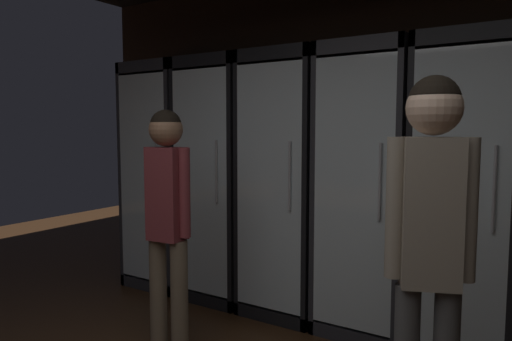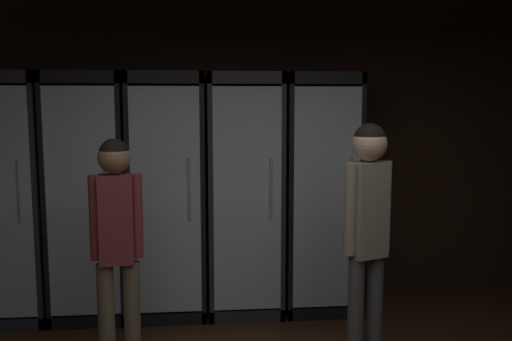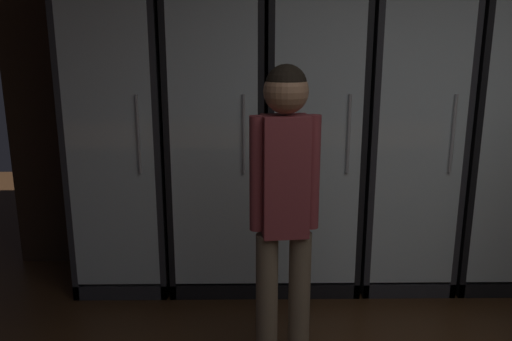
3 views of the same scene
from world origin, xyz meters
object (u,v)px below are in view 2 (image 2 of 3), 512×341
(cooler_far_left, at_px, (12,199))
(shopper_near, at_px, (117,234))
(cooler_far_right, at_px, (318,195))
(cooler_center, at_px, (169,197))
(cooler_left, at_px, (91,198))
(cooler_right, at_px, (244,196))
(shopper_far, at_px, (368,220))

(cooler_far_left, distance_m, shopper_near, 1.57)
(cooler_far_right, relative_size, shopper_near, 1.30)
(cooler_far_left, xyz_separation_m, cooler_far_right, (2.64, 0.00, -0.01))
(cooler_far_left, relative_size, cooler_center, 1.00)
(cooler_far_left, bearing_deg, cooler_left, -0.11)
(cooler_far_left, distance_m, cooler_right, 1.98)
(cooler_far_left, distance_m, shopper_far, 3.00)
(cooler_far_left, xyz_separation_m, cooler_center, (1.32, -0.00, -0.01))
(shopper_near, bearing_deg, cooler_right, 51.44)
(cooler_right, distance_m, cooler_far_right, 0.66)
(shopper_near, xyz_separation_m, shopper_far, (1.63, -0.17, 0.10))
(cooler_far_right, bearing_deg, cooler_left, -179.96)
(cooler_left, distance_m, cooler_right, 1.32)
(cooler_center, relative_size, shopper_near, 1.30)
(shopper_near, bearing_deg, cooler_far_right, 36.28)
(cooler_far_right, height_order, shopper_far, cooler_far_right)
(cooler_far_left, relative_size, shopper_near, 1.30)
(cooler_center, xyz_separation_m, shopper_far, (1.37, -1.33, 0.06))
(cooler_center, distance_m, cooler_far_right, 1.32)
(cooler_left, bearing_deg, cooler_far_left, 179.89)
(cooler_center, bearing_deg, shopper_far, -44.12)
(cooler_far_left, xyz_separation_m, cooler_right, (1.98, -0.00, -0.01))
(shopper_far, bearing_deg, shopper_near, 174.17)
(shopper_near, bearing_deg, cooler_center, 77.18)
(cooler_far_left, height_order, shopper_far, cooler_far_left)
(shopper_far, bearing_deg, cooler_far_right, 92.20)
(cooler_far_left, distance_m, cooler_far_right, 2.64)
(cooler_far_left, bearing_deg, cooler_right, -0.04)
(cooler_center, bearing_deg, cooler_right, -0.10)
(shopper_far, bearing_deg, cooler_center, 135.88)
(shopper_near, distance_m, shopper_far, 1.64)
(cooler_right, height_order, shopper_near, cooler_right)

